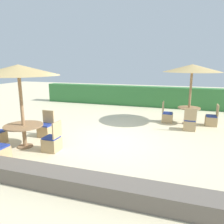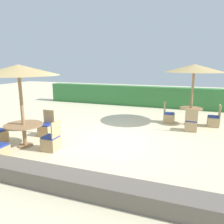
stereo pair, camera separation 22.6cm
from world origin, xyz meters
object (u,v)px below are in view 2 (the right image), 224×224
patio_chair_front_left_north (47,129)px  patio_chair_back_right_south (191,124)px  round_table_front_left (24,128)px  patio_chair_front_left_east (51,142)px  round_table_back_right (191,112)px  parasol_back_right (194,69)px  patio_chair_back_right_west (169,117)px  parasol_front_left (19,70)px  patio_chair_back_right_east (214,120)px

patio_chair_front_left_north → patio_chair_back_right_south: bearing=-154.5°
patio_chair_back_right_south → round_table_front_left: size_ratio=0.78×
patio_chair_front_left_east → patio_chair_front_left_north: same height
round_table_back_right → patio_chair_front_left_north: 6.02m
parasol_back_right → patio_chair_front_left_east: 6.38m
patio_chair_back_right_south → patio_chair_front_left_east: same height
round_table_back_right → patio_chair_back_right_west: size_ratio=1.02×
parasol_back_right → round_table_front_left: (-5.01, -4.47, -1.81)m
parasol_front_left → patio_chair_front_left_north: bearing=88.4°
round_table_back_right → patio_chair_front_left_north: size_ratio=1.02×
patio_chair_back_right_south → patio_chair_front_left_north: same height
patio_chair_front_left_east → round_table_back_right: bearing=-41.7°
patio_chair_back_right_east → patio_chair_front_left_north: (-5.92, -3.38, 0.00)m
patio_chair_back_right_east → round_table_front_left: (-5.96, -4.48, 0.33)m
parasol_back_right → patio_chair_front_left_east: parasol_back_right is taller
patio_chair_front_left_east → round_table_front_left: bearing=89.4°
parasol_back_right → patio_chair_front_left_east: bearing=-131.7°
patio_chair_back_right_west → parasol_front_left: size_ratio=0.36×
patio_chair_front_left_north → round_table_front_left: bearing=88.4°
patio_chair_front_left_east → parasol_back_right: bearing=-41.7°
round_table_front_left → patio_chair_front_left_east: (1.02, -0.01, -0.33)m
round_table_back_right → patio_chair_back_right_west: (-0.92, 0.01, -0.30)m
patio_chair_back_right_east → patio_chair_back_right_south: bearing=137.1°
patio_chair_back_right_east → patio_chair_front_left_east: 6.68m
parasol_front_left → round_table_front_left: (0.00, -0.00, -1.82)m
patio_chair_back_right_west → patio_chair_front_left_east: same height
round_table_back_right → parasol_back_right: bearing=0.0°
round_table_back_right → round_table_front_left: bearing=-138.3°
parasol_front_left → patio_chair_front_left_east: 2.38m
parasol_back_right → patio_chair_back_right_east: bearing=0.8°
patio_chair_back_right_west → parasol_front_left: 6.44m
patio_chair_back_right_east → patio_chair_front_left_east: (-4.94, -4.49, 0.00)m
patio_chair_back_right_west → parasol_front_left: parasol_front_left is taller
parasol_back_right → round_table_back_right: bearing=180.0°
parasol_front_left → patio_chair_front_left_east: (1.02, -0.01, -2.15)m
patio_chair_front_left_north → patio_chair_back_right_west: bearing=-140.3°
round_table_front_left → patio_chair_back_right_south: bearing=34.8°
parasol_front_left → patio_chair_front_left_east: bearing=-0.6°
patio_chair_back_right_south → round_table_front_left: (-5.04, -3.50, 0.33)m
parasol_back_right → round_table_back_right: parasol_back_right is taller
patio_chair_back_right_south → round_table_front_left: patio_chair_back_right_south is taller
round_table_front_left → parasol_back_right: bearing=41.7°
patio_chair_back_right_east → patio_chair_back_right_west: 1.86m
patio_chair_back_right_west → patio_chair_front_left_east: (-3.08, -4.49, 0.00)m
parasol_back_right → parasol_front_left: 6.72m
parasol_back_right → patio_chair_back_right_west: bearing=179.4°
parasol_front_left → round_table_front_left: parasol_front_left is taller
parasol_back_right → round_table_front_left: parasol_back_right is taller
parasol_back_right → patio_chair_back_right_east: parasol_back_right is taller
patio_chair_back_right_south → parasol_front_left: 6.51m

